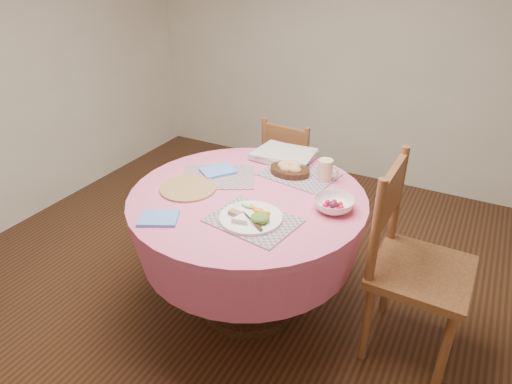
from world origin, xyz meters
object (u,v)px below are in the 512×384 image
bread_bowl (290,168)px  fruit_bowl (333,205)px  wicker_trivet (188,188)px  dining_table (248,226)px  chair_back (292,172)px  latte_mug (326,170)px  dinner_plate (251,217)px  chair_right (411,260)px

bread_bowl → fruit_bowl: 0.43m
wicker_trivet → fruit_bowl: fruit_bowl is taller
dining_table → chair_back: 0.93m
chair_back → wicker_trivet: bearing=85.8°
dining_table → latte_mug: (0.30, 0.34, 0.26)m
dining_table → dinner_plate: size_ratio=4.15×
wicker_trivet → dinner_plate: 0.46m
wicker_trivet → dining_table: bearing=16.7°
dining_table → dinner_plate: 0.33m
wicker_trivet → chair_right: bearing=11.0°
chair_right → dinner_plate: size_ratio=3.47×
latte_mug → fruit_bowl: size_ratio=0.49×
dinner_plate → wicker_trivet: bearing=165.2°
dinner_plate → fruit_bowl: bearing=42.0°
bread_bowl → chair_back: bearing=111.7°
dinner_plate → fruit_bowl: fruit_bowl is taller
chair_back → fruit_bowl: size_ratio=3.58×
dining_table → chair_right: size_ratio=1.20×
chair_back → latte_mug: (0.44, -0.57, 0.37)m
bread_bowl → fruit_bowl: (0.35, -0.26, -0.01)m
chair_right → latte_mug: size_ratio=8.86×
wicker_trivet → fruit_bowl: size_ratio=1.25×
chair_right → chair_back: bearing=52.4°
dining_table → chair_back: size_ratio=1.44×
chair_right → wicker_trivet: (-1.15, -0.22, 0.22)m
chair_back → bread_bowl: bearing=116.9°
chair_back → fruit_bowl: 1.08m
bread_bowl → dinner_plate: bearing=-85.3°
fruit_bowl → dinner_plate: bearing=-138.0°
dinner_plate → latte_mug: size_ratio=2.55×
dinner_plate → bread_bowl: bearing=94.7°
bread_bowl → fruit_bowl: bearing=-36.5°
chair_right → fruit_bowl: bearing=100.5°
wicker_trivet → latte_mug: (0.61, 0.44, 0.06)m
dining_table → dinner_plate: dinner_plate is taller
dining_table → wicker_trivet: (-0.31, -0.09, 0.20)m
chair_back → latte_mug: size_ratio=7.36×
chair_right → latte_mug: bearing=69.5°
chair_right → latte_mug: 0.64m
dining_table → fruit_bowl: size_ratio=5.15×
dining_table → chair_back: (-0.14, 0.91, -0.11)m
dining_table → bread_bowl: (0.09, 0.32, 0.23)m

